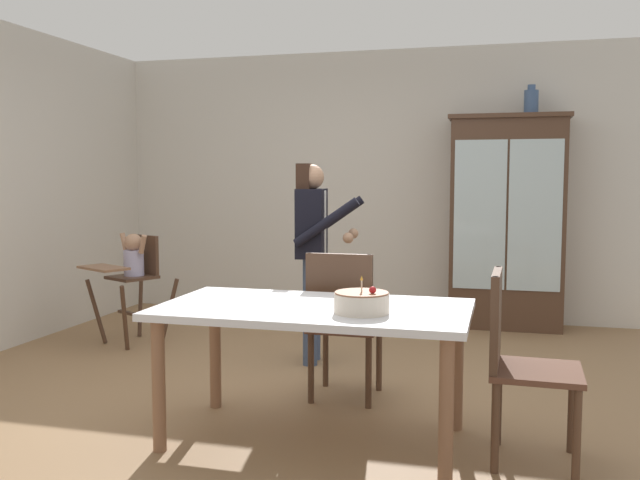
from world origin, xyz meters
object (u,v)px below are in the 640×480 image
Objects in this scene: high_chair_with_toddler at (132,268)px; china_cabinet at (507,222)px; birthday_cake at (362,302)px; dining_chair_far_side at (343,316)px; adult_person at (313,238)px; dining_chair_right_end at (515,352)px; dining_table at (314,322)px; ceramic_vase at (531,101)px.

china_cabinet is at bearing 52.54° from high_chair_with_toddler.
china_cabinet is 3.42m from birthday_cake.
dining_chair_far_side is at bearing 109.64° from birthday_cake.
adult_person is (1.66, -0.20, 0.31)m from high_chair_with_toddler.
dining_chair_right_end is at bearing 9.32° from birthday_cake.
dining_table is at bearing -12.57° from high_chair_with_toddler.
high_chair_with_toddler is 3.02m from birthday_cake.
ceramic_vase is at bearing -50.78° from adult_person.
dining_chair_right_end is at bearing -92.57° from ceramic_vase.
birthday_cake is (-0.90, -3.34, -1.33)m from ceramic_vase.
dining_chair_right_end is (-0.14, -3.21, -1.57)m from ceramic_vase.
adult_person is at bearing -130.44° from china_cabinet.
adult_person is at bearing 113.51° from birthday_cake.
china_cabinet reaches higher than dining_chair_right_end.
birthday_cake is (-0.71, -3.34, -0.21)m from china_cabinet.
dining_chair_right_end reaches higher than dining_table.
adult_person is (-1.43, -1.68, -0.04)m from china_cabinet.
high_chair_with_toddler is (-3.09, -1.48, -0.35)m from china_cabinet.
ceramic_vase reaches higher than dining_table.
china_cabinet is 2.09× the size of dining_chair_right_end.
birthday_cake is (2.38, -1.86, 0.14)m from high_chair_with_toddler.
birthday_cake is at bearing -23.68° from dining_table.
china_cabinet is 2.09× the size of dining_chair_far_side.
high_chair_with_toddler is at bearing 76.19° from adult_person.
dining_chair_right_end is (3.14, -1.73, -0.10)m from high_chair_with_toddler.
dining_table is (2.09, -1.73, -0.00)m from high_chair_with_toddler.
adult_person is at bearing 20.04° from high_chair_with_toddler.
birthday_cake reaches higher than dining_table.
dining_chair_far_side is (-1.00, -2.54, -0.45)m from china_cabinet.
adult_person is 2.17m from dining_chair_right_end.
dining_chair_far_side is (-1.19, -2.55, -1.57)m from ceramic_vase.
dining_chair_right_end is at bearing -0.04° from dining_table.
adult_person is at bearing 105.84° from dining_table.
adult_person is 5.47× the size of birthday_cake.
high_chair_with_toddler is 0.62× the size of adult_person.
high_chair_with_toddler is (-3.29, -1.48, -1.47)m from ceramic_vase.
birthday_cake is at bearing -105.15° from ceramic_vase.
adult_person is 1.59× the size of dining_chair_far_side.
dining_chair_far_side is 1.00× the size of dining_chair_right_end.
china_cabinet is at bearing 77.92° from birthday_cake.
high_chair_with_toddler reaches higher than birthday_cake.
birthday_cake is 0.29× the size of dining_chair_right_end.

